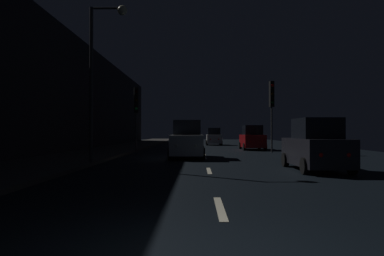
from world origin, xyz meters
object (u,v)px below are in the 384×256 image
(car_approaching_headlights, at_px, (187,141))
(car_parked_right_near, at_px, (316,147))
(traffic_light_far_left, at_px, (136,105))
(car_parked_right_far, at_px, (252,139))
(traffic_light_far_right, at_px, (272,100))
(car_distant_taillights, at_px, (214,137))
(streetlamp_overhead, at_px, (101,59))

(car_approaching_headlights, distance_m, car_parked_right_near, 8.50)
(traffic_light_far_left, xyz_separation_m, car_parked_right_far, (9.26, 3.99, -2.56))
(car_parked_right_far, bearing_deg, traffic_light_far_left, 113.30)
(traffic_light_far_right, xyz_separation_m, car_distant_taillights, (-3.59, 14.77, -2.95))
(streetlamp_overhead, height_order, car_parked_right_near, streetlamp_overhead)
(streetlamp_overhead, distance_m, car_approaching_headlights, 7.27)
(streetlamp_overhead, height_order, car_approaching_headlights, streetlamp_overhead)
(car_parked_right_far, distance_m, car_parked_right_near, 16.08)
(traffic_light_far_left, distance_m, streetlamp_overhead, 10.47)
(streetlamp_overhead, xyz_separation_m, car_parked_right_near, (9.00, -1.70, -3.84))
(car_parked_right_far, bearing_deg, streetlamp_overhead, 147.94)
(streetlamp_overhead, bearing_deg, traffic_light_far_left, 91.39)
(traffic_light_far_right, height_order, traffic_light_far_left, traffic_light_far_right)
(traffic_light_far_left, relative_size, car_distant_taillights, 1.23)
(streetlamp_overhead, bearing_deg, car_distant_taillights, 76.06)
(streetlamp_overhead, relative_size, car_parked_right_near, 1.76)
(car_approaching_headlights, distance_m, car_parked_right_far, 10.79)
(traffic_light_far_right, relative_size, streetlamp_overhead, 0.73)
(car_distant_taillights, relative_size, car_parked_right_far, 0.95)
(car_distant_taillights, bearing_deg, traffic_light_far_right, -166.32)
(traffic_light_far_right, relative_size, car_distant_taillights, 1.34)
(streetlamp_overhead, relative_size, car_parked_right_far, 1.75)
(car_distant_taillights, bearing_deg, traffic_light_far_left, 156.17)
(traffic_light_far_right, distance_m, traffic_light_far_left, 10.07)
(traffic_light_far_right, height_order, streetlamp_overhead, streetlamp_overhead)
(streetlamp_overhead, xyz_separation_m, car_approaching_headlights, (3.73, 4.97, -3.78))
(traffic_light_far_left, relative_size, car_parked_right_near, 1.18)
(traffic_light_far_left, height_order, car_parked_right_near, traffic_light_far_left)
(traffic_light_far_right, bearing_deg, car_distant_taillights, -173.86)
(car_approaching_headlights, relative_size, car_parked_right_far, 1.06)
(traffic_light_far_left, distance_m, car_distant_taillights, 16.21)
(traffic_light_far_right, distance_m, car_approaching_headlights, 8.55)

